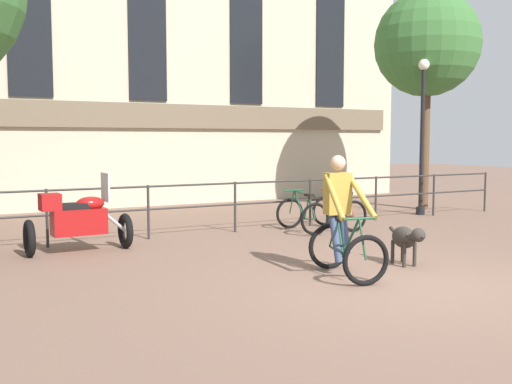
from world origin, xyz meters
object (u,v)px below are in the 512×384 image
at_px(cyclist_with_bike, 343,222).
at_px(parked_motorcycle, 78,220).
at_px(dog, 406,238).
at_px(street_lamp, 422,128).
at_px(parked_bicycle_near_lamp, 302,215).
at_px(parked_bicycle_mid_left, 339,212).

height_order(cyclist_with_bike, parked_motorcycle, cyclist_with_bike).
bearing_deg(dog, street_lamp, 53.31).
height_order(parked_bicycle_near_lamp, parked_bicycle_mid_left, same).
height_order(parked_motorcycle, street_lamp, street_lamp).
bearing_deg(dog, parked_motorcycle, 149.14).
distance_m(cyclist_with_bike, street_lamp, 7.62).
height_order(parked_motorcycle, parked_bicycle_near_lamp, parked_motorcycle).
xyz_separation_m(parked_motorcycle, street_lamp, (8.84, 1.05, 1.66)).
bearing_deg(parked_bicycle_near_lamp, dog, 85.97).
distance_m(parked_motorcycle, parked_bicycle_mid_left, 5.56).
height_order(cyclist_with_bike, parked_bicycle_near_lamp, cyclist_with_bike).
bearing_deg(parked_motorcycle, parked_bicycle_near_lamp, -90.56).
bearing_deg(parked_motorcycle, cyclist_with_bike, -142.08).
xyz_separation_m(parked_motorcycle, parked_bicycle_near_lamp, (4.60, 0.10, -0.20)).
xyz_separation_m(cyclist_with_bike, street_lamp, (5.92, 4.57, 1.46)).
xyz_separation_m(parked_bicycle_near_lamp, street_lamp, (4.24, 0.95, 1.87)).
bearing_deg(cyclist_with_bike, parked_motorcycle, 140.02).
bearing_deg(parked_bicycle_mid_left, parked_motorcycle, 1.32).
distance_m(cyclist_with_bike, parked_motorcycle, 4.58).
bearing_deg(dog, parked_bicycle_near_lamp, 92.11).
relative_size(dog, street_lamp, 0.23).
distance_m(parked_bicycle_near_lamp, street_lamp, 4.73).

